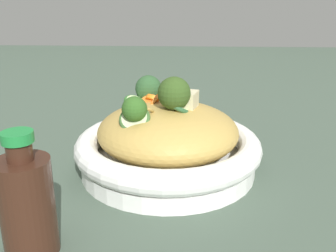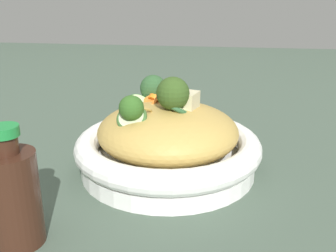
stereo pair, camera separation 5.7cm
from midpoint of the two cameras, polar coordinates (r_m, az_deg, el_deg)
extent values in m
plane|color=#435346|center=(0.59, -2.75, -6.67)|extent=(3.00, 3.00, 0.00)
cylinder|color=white|center=(0.59, -2.76, -5.63)|extent=(0.27, 0.27, 0.02)
torus|color=white|center=(0.58, -2.81, -2.97)|extent=(0.29, 0.29, 0.04)
ellipsoid|color=tan|center=(0.57, -2.85, -0.83)|extent=(0.21, 0.21, 0.08)
torus|color=tan|center=(0.54, -7.55, 2.06)|extent=(0.05, 0.05, 0.03)
torus|color=#B38A4A|center=(0.61, -2.79, 2.44)|extent=(0.05, 0.05, 0.02)
cone|color=#8DB676|center=(0.54, -2.07, 2.35)|extent=(0.02, 0.02, 0.02)
sphere|color=#314C1C|center=(0.53, -2.10, 4.97)|extent=(0.05, 0.05, 0.05)
cone|color=#90B16A|center=(0.63, -5.54, 3.60)|extent=(0.03, 0.03, 0.02)
sphere|color=#2C522B|center=(0.62, -5.61, 5.70)|extent=(0.06, 0.06, 0.04)
cone|color=#90B86D|center=(0.52, -8.21, 0.55)|extent=(0.02, 0.02, 0.01)
sphere|color=#2F5A20|center=(0.51, -8.31, 2.53)|extent=(0.05, 0.05, 0.04)
cylinder|color=orange|center=(0.53, -7.92, 1.58)|extent=(0.03, 0.03, 0.02)
cylinder|color=orange|center=(0.58, -5.04, 3.72)|extent=(0.02, 0.03, 0.02)
cylinder|color=orange|center=(0.60, -5.62, 3.88)|extent=(0.04, 0.04, 0.01)
cylinder|color=orange|center=(0.60, -5.06, 3.98)|extent=(0.03, 0.03, 0.02)
cylinder|color=orange|center=(0.57, -3.16, 3.78)|extent=(0.03, 0.03, 0.02)
cylinder|color=beige|center=(0.61, -7.77, 3.60)|extent=(0.04, 0.04, 0.02)
torus|color=#2B6326|center=(0.61, -7.77, 3.60)|extent=(0.05, 0.05, 0.02)
cylinder|color=beige|center=(0.54, -1.71, 2.89)|extent=(0.04, 0.04, 0.02)
torus|color=#2D5C35|center=(0.54, -1.71, 2.89)|extent=(0.05, 0.06, 0.03)
cylinder|color=beige|center=(0.52, -8.24, 1.03)|extent=(0.04, 0.04, 0.03)
torus|color=#395D2C|center=(0.52, -8.24, 1.03)|extent=(0.05, 0.04, 0.03)
cylinder|color=beige|center=(0.64, -0.86, 3.96)|extent=(0.04, 0.04, 0.03)
torus|color=#325C30|center=(0.64, -0.86, 3.96)|extent=(0.05, 0.05, 0.04)
cube|color=beige|center=(0.58, -2.02, 4.12)|extent=(0.03, 0.03, 0.02)
cube|color=beige|center=(0.56, -0.49, 3.75)|extent=(0.05, 0.04, 0.03)
cylinder|color=#381E14|center=(0.43, -24.35, -11.38)|extent=(0.06, 0.06, 0.11)
cylinder|color=#381E14|center=(0.40, -25.59, -3.58)|extent=(0.03, 0.03, 0.02)
cylinder|color=#1E7F38|center=(0.40, -25.90, -1.59)|extent=(0.03, 0.03, 0.01)
camera|label=1|loc=(0.03, -92.86, -1.01)|focal=39.90mm
camera|label=2|loc=(0.03, 87.14, 1.01)|focal=39.90mm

